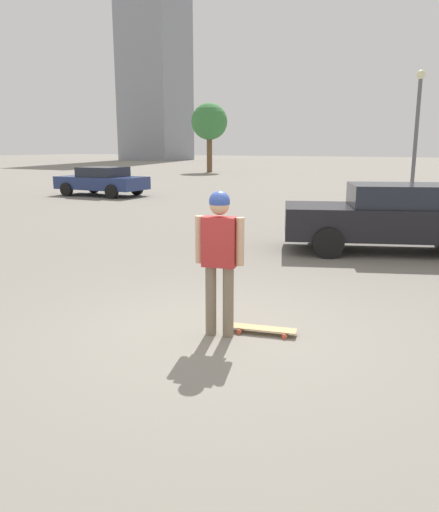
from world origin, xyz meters
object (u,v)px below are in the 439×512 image
(car_parked_near, at_px, (395,217))
(car_parked_far, at_px, (102,181))
(skateboard, at_px, (263,329))
(person, at_px, (220,248))

(car_parked_near, bearing_deg, car_parked_far, -46.85)
(skateboard, xyz_separation_m, car_parked_far, (-12.54, -13.76, 0.64))
(skateboard, distance_m, car_parked_far, 18.63)
(car_parked_near, bearing_deg, person, 59.66)
(car_parked_near, xyz_separation_m, car_parked_far, (-6.67, -14.24, -0.06))
(car_parked_near, bearing_deg, skateboard, 63.54)
(car_parked_near, relative_size, car_parked_far, 1.16)
(person, bearing_deg, skateboard, 21.42)
(car_parked_near, distance_m, car_parked_far, 15.73)
(person, distance_m, skateboard, 1.16)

